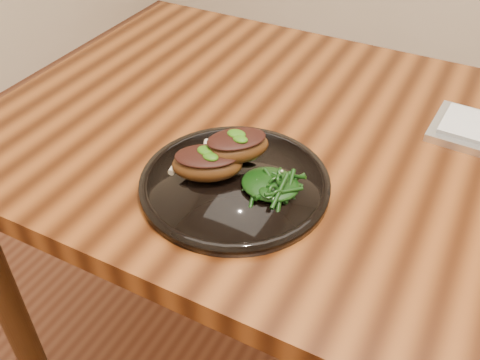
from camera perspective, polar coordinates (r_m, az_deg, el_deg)
name	(u,v)px	position (r m, az deg, el deg)	size (l,w,h in m)	color
desk	(427,210)	(0.96, 19.33, -3.07)	(1.60, 0.80, 0.75)	black
plate	(235,183)	(0.82, -0.56, -0.33)	(0.29, 0.29, 0.02)	black
lamb_chop_front	(207,163)	(0.81, -3.57, 1.84)	(0.13, 0.11, 0.05)	#47260D
lamb_chop_back	(236,146)	(0.81, -0.43, 3.69)	(0.12, 0.12, 0.05)	#47260D
herb_smear	(233,150)	(0.87, -0.74, 3.23)	(0.09, 0.06, 0.01)	#194507
greens_heap	(271,181)	(0.79, 3.28, -0.11)	(0.09, 0.08, 0.03)	black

